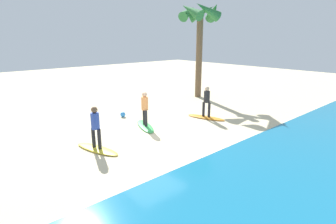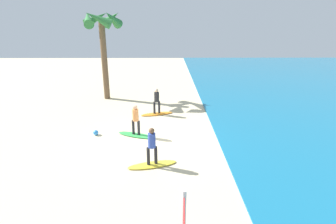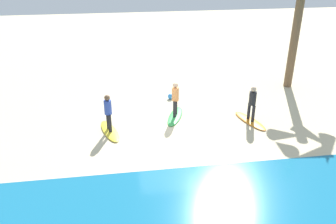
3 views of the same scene
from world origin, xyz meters
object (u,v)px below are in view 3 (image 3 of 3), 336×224
(surfboard_orange, at_px, (250,121))
(surfer_yellow, at_px, (108,110))
(surfer_orange, at_px, (252,101))
(surfboard_yellow, at_px, (110,131))
(surfboard_green, at_px, (175,116))
(beach_ball, at_px, (170,96))
(surfer_green, at_px, (175,97))

(surfboard_orange, xyz_separation_m, surfer_yellow, (6.39, 0.03, 0.99))
(surfboard_orange, relative_size, surfer_orange, 1.28)
(surfboard_yellow, bearing_deg, surfboard_green, 92.89)
(surfer_orange, distance_m, surfboard_green, 3.61)
(surfer_orange, height_order, surfboard_yellow, surfer_orange)
(surfboard_orange, relative_size, beach_ball, 7.49)
(beach_ball, bearing_deg, surfboard_green, 87.05)
(surfboard_green, distance_m, surfer_green, 0.99)
(surfboard_green, height_order, surfer_yellow, surfer_yellow)
(surfer_orange, relative_size, surfboard_green, 0.78)
(surfer_yellow, height_order, beach_ball, surfer_yellow)
(surfboard_orange, bearing_deg, surfboard_yellow, -107.07)
(surfer_orange, bearing_deg, surfer_green, -16.36)
(surfer_orange, distance_m, beach_ball, 4.60)
(surfboard_orange, xyz_separation_m, beach_ball, (3.22, -3.15, 0.10))
(beach_ball, bearing_deg, surfboard_yellow, 45.14)
(surfboard_yellow, bearing_deg, surfer_yellow, 164.67)
(surfboard_green, xyz_separation_m, surfer_yellow, (3.05, 1.00, 0.99))
(surfboard_green, xyz_separation_m, surfboard_yellow, (3.05, 1.00, 0.00))
(surfboard_orange, height_order, beach_ball, beach_ball)
(surfboard_green, bearing_deg, surfer_green, -68.92)
(surfer_green, height_order, surfer_yellow, same)
(surfboard_green, xyz_separation_m, beach_ball, (-0.11, -2.17, 0.10))
(surfboard_yellow, bearing_deg, beach_ball, 119.81)
(surfboard_green, relative_size, surfer_green, 1.28)
(surfer_green, bearing_deg, surfboard_yellow, 18.22)
(surfer_green, xyz_separation_m, surfboard_yellow, (3.05, 1.00, -0.99))
(surfboard_orange, height_order, surfboard_yellow, same)
(surfer_green, height_order, surfboard_yellow, surfer_green)
(surfboard_yellow, bearing_deg, surfer_green, 92.89)
(surfer_yellow, bearing_deg, surfer_orange, -179.77)
(surfboard_green, bearing_deg, surfer_yellow, -50.70)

